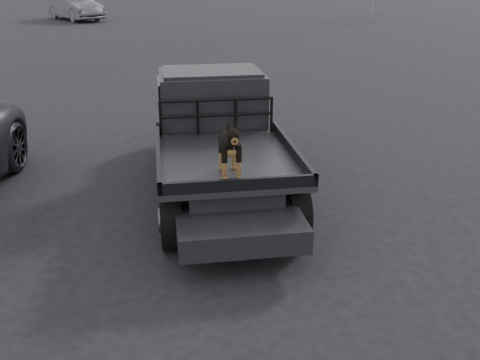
{
  "coord_description": "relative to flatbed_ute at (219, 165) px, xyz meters",
  "views": [
    {
      "loc": [
        -0.19,
        -6.05,
        3.45
      ],
      "look_at": [
        0.69,
        -0.41,
        1.13
      ],
      "focal_mm": 40.0,
      "sensor_mm": 36.0,
      "label": 1
    }
  ],
  "objects": [
    {
      "name": "ground",
      "position": [
        -0.71,
        -1.89,
        -0.46
      ],
      "size": [
        120.0,
        120.0,
        0.0
      ],
      "primitive_type": "plane",
      "color": "black",
      "rests_on": "ground"
    },
    {
      "name": "flatbed_ute",
      "position": [
        0.0,
        0.0,
        0.0
      ],
      "size": [
        2.0,
        5.4,
        0.92
      ],
      "primitive_type": null,
      "color": "black",
      "rests_on": "ground"
    },
    {
      "name": "ute_cab",
      "position": [
        0.0,
        0.95,
        0.9
      ],
      "size": [
        1.72,
        1.3,
        0.88
      ],
      "primitive_type": null,
      "color": "black",
      "rests_on": "flatbed_ute"
    },
    {
      "name": "headache_rack",
      "position": [
        0.0,
        0.2,
        0.74
      ],
      "size": [
        1.8,
        0.08,
        0.55
      ],
      "primitive_type": null,
      "color": "black",
      "rests_on": "flatbed_ute"
    },
    {
      "name": "dog",
      "position": [
        -0.04,
        -1.57,
        0.83
      ],
      "size": [
        0.32,
        0.6,
        0.74
      ],
      "primitive_type": null,
      "color": "black",
      "rests_on": "flatbed_ute"
    },
    {
      "name": "distant_car_a",
      "position": [
        -5.86,
        29.18,
        0.37
      ],
      "size": [
        4.13,
        5.22,
        1.66
      ],
      "primitive_type": "imported",
      "rotation": [
        0.0,
        0.0,
        0.55
      ],
      "color": "#4E4E53",
      "rests_on": "ground"
    }
  ]
}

